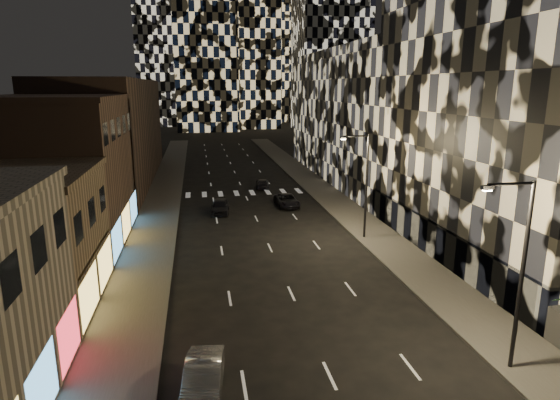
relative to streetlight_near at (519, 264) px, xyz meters
name	(u,v)px	position (x,y,z in m)	size (l,w,h in m)	color
sidewalk_left	(163,195)	(-18.35, 40.00, -5.28)	(4.00, 120.00, 0.15)	#47443F
sidewalk_right	(321,189)	(1.65, 40.00, -5.28)	(4.00, 120.00, 0.15)	#47443F
curb_left	(181,195)	(-16.25, 40.00, -5.28)	(0.20, 120.00, 0.15)	#4C4C47
curb_right	(305,190)	(-0.45, 40.00, -5.28)	(0.20, 120.00, 0.15)	#4C4C47
retail_tan	(5,245)	(-25.35, 11.00, -1.35)	(10.00, 10.00, 8.00)	#796148
retail_brown	(60,174)	(-25.35, 23.50, 0.65)	(10.00, 15.00, 12.00)	brown
retail_filler_left	(112,132)	(-25.35, 50.00, 1.65)	(10.00, 40.00, 14.00)	brown
midrise_right	(538,115)	(11.65, 14.50, 5.65)	(16.00, 25.00, 22.00)	#232326
midrise_base	(435,239)	(3.95, 14.50, -3.85)	(0.60, 25.00, 3.00)	#383838
midrise_filler_right	(377,116)	(11.65, 47.00, 3.65)	(16.00, 40.00, 18.00)	#232326
streetlight_near	(519,264)	(0.00, 0.00, 0.00)	(2.55, 0.25, 9.00)	black
streetlight_far	(364,179)	(0.00, 20.00, 0.00)	(2.55, 0.25, 9.00)	black
car_silver_parked	(203,380)	(-14.15, 0.61, -4.60)	(1.59, 4.57, 1.51)	#939498
car_dark_midlane	(220,206)	(-11.85, 30.75, -4.59)	(1.79, 4.46, 1.52)	black
car_dark_oncoming	(262,184)	(-5.70, 42.40, -4.75)	(1.69, 4.17, 1.21)	black
car_dark_rightlane	(287,200)	(-4.35, 32.32, -4.67)	(2.27, 4.93, 1.37)	black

